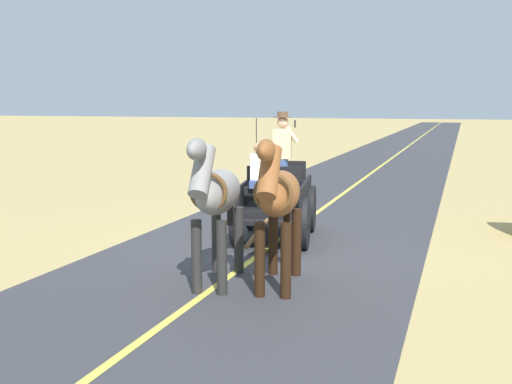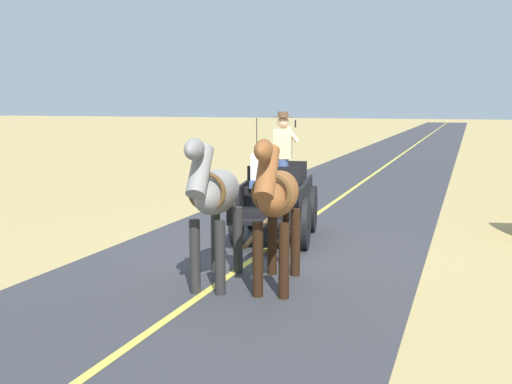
% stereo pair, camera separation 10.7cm
% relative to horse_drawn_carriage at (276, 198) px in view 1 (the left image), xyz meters
% --- Properties ---
extents(ground_plane, '(200.00, 200.00, 0.00)m').
position_rel_horse_drawn_carriage_xyz_m(ground_plane, '(-0.10, 0.67, -0.82)').
color(ground_plane, tan).
extents(road_surface, '(5.58, 160.00, 0.01)m').
position_rel_horse_drawn_carriage_xyz_m(road_surface, '(-0.10, 0.67, -0.81)').
color(road_surface, '#38383D').
rests_on(road_surface, ground).
extents(road_centre_stripe, '(0.12, 160.00, 0.00)m').
position_rel_horse_drawn_carriage_xyz_m(road_centre_stripe, '(-0.10, 0.67, -0.81)').
color(road_centre_stripe, '#DBCC4C').
rests_on(road_centre_stripe, road_surface).
extents(horse_drawn_carriage, '(1.81, 4.51, 2.50)m').
position_rel_horse_drawn_carriage_xyz_m(horse_drawn_carriage, '(0.00, 0.00, 0.00)').
color(horse_drawn_carriage, black).
rests_on(horse_drawn_carriage, ground).
extents(horse_near_side, '(0.78, 2.15, 2.21)m').
position_rel_horse_drawn_carriage_xyz_m(horse_near_side, '(-0.96, 2.91, 0.51)').
color(horse_near_side, brown).
rests_on(horse_near_side, ground).
extents(horse_off_side, '(0.80, 2.15, 2.21)m').
position_rel_horse_drawn_carriage_xyz_m(horse_off_side, '(-0.07, 3.06, 0.51)').
color(horse_off_side, gray).
rests_on(horse_off_side, ground).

